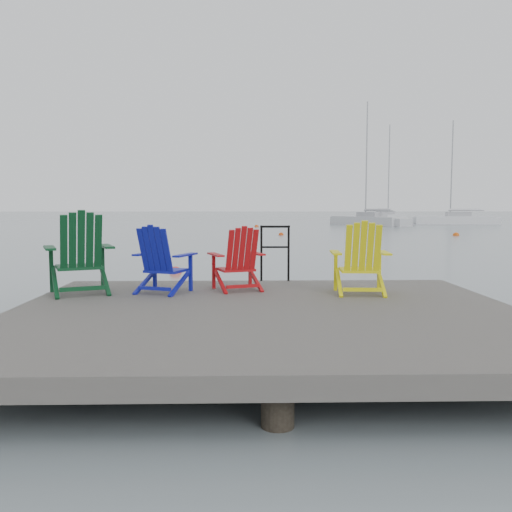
{
  "coord_description": "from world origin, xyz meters",
  "views": [
    {
      "loc": [
        -0.26,
        -6.25,
        1.7
      ],
      "look_at": [
        -0.04,
        3.07,
        0.85
      ],
      "focal_mm": 38.0,
      "sensor_mm": 36.0,
      "label": 1
    }
  ],
  "objects_px": {
    "handrail": "(275,248)",
    "buoy_b": "(281,235)",
    "chair_yellow": "(361,258)",
    "chair_blue": "(162,260)",
    "chair_red": "(238,259)",
    "sailboat_far": "(454,221)",
    "sailboat_near": "(369,221)",
    "buoy_a": "(175,273)",
    "buoy_c": "(456,236)",
    "sailboat_mid": "(387,218)",
    "buoy_d": "(257,227)",
    "chair_green": "(80,253)"
  },
  "relations": [
    {
      "from": "handrail",
      "to": "sailboat_far",
      "type": "distance_m",
      "value": 48.76
    },
    {
      "from": "sailboat_mid",
      "to": "buoy_c",
      "type": "xyz_separation_m",
      "value": [
        -4.81,
        -33.7,
        -0.36
      ]
    },
    {
      "from": "chair_green",
      "to": "buoy_a",
      "type": "relative_size",
      "value": 3.42
    },
    {
      "from": "buoy_b",
      "to": "buoy_d",
      "type": "xyz_separation_m",
      "value": [
        -1.16,
        13.46,
        0.0
      ]
    },
    {
      "from": "chair_green",
      "to": "chair_blue",
      "type": "relative_size",
      "value": 1.2
    },
    {
      "from": "handrail",
      "to": "chair_red",
      "type": "bearing_deg",
      "value": -120.37
    },
    {
      "from": "chair_red",
      "to": "buoy_a",
      "type": "distance_m",
      "value": 6.52
    },
    {
      "from": "chair_green",
      "to": "buoy_d",
      "type": "relative_size",
      "value": 3.02
    },
    {
      "from": "sailboat_far",
      "to": "buoy_b",
      "type": "distance_m",
      "value": 27.45
    },
    {
      "from": "chair_red",
      "to": "chair_yellow",
      "type": "distance_m",
      "value": 1.72
    },
    {
      "from": "handrail",
      "to": "buoy_d",
      "type": "xyz_separation_m",
      "value": [
        0.64,
        37.55,
        -1.04
      ]
    },
    {
      "from": "sailboat_near",
      "to": "sailboat_far",
      "type": "relative_size",
      "value": 1.13
    },
    {
      "from": "sailboat_far",
      "to": "sailboat_mid",
      "type": "bearing_deg",
      "value": 25.96
    },
    {
      "from": "buoy_b",
      "to": "chair_red",
      "type": "bearing_deg",
      "value": -95.42
    },
    {
      "from": "chair_yellow",
      "to": "buoy_c",
      "type": "xyz_separation_m",
      "value": [
        11.05,
        24.49,
        -1.0
      ]
    },
    {
      "from": "buoy_a",
      "to": "sailboat_near",
      "type": "bearing_deg",
      "value": 69.68
    },
    {
      "from": "chair_green",
      "to": "chair_yellow",
      "type": "relative_size",
      "value": 1.14
    },
    {
      "from": "handrail",
      "to": "buoy_b",
      "type": "distance_m",
      "value": 24.18
    },
    {
      "from": "chair_green",
      "to": "sailboat_near",
      "type": "relative_size",
      "value": 0.1
    },
    {
      "from": "buoy_d",
      "to": "buoy_b",
      "type": "bearing_deg",
      "value": -85.09
    },
    {
      "from": "chair_yellow",
      "to": "chair_red",
      "type": "bearing_deg",
      "value": 171.76
    },
    {
      "from": "chair_yellow",
      "to": "sailboat_far",
      "type": "distance_m",
      "value": 49.58
    },
    {
      "from": "buoy_b",
      "to": "chair_green",
      "type": "bearing_deg",
      "value": -100.16
    },
    {
      "from": "buoy_b",
      "to": "buoy_d",
      "type": "relative_size",
      "value": 0.85
    },
    {
      "from": "handrail",
      "to": "sailboat_near",
      "type": "xyz_separation_m",
      "value": [
        11.25,
        41.75,
        -0.69
      ]
    },
    {
      "from": "chair_blue",
      "to": "buoy_d",
      "type": "xyz_separation_m",
      "value": [
        2.29,
        38.75,
        -0.97
      ]
    },
    {
      "from": "sailboat_far",
      "to": "buoy_d",
      "type": "relative_size",
      "value": 28.1
    },
    {
      "from": "sailboat_far",
      "to": "buoy_d",
      "type": "distance_m",
      "value": 20.84
    },
    {
      "from": "buoy_c",
      "to": "chair_yellow",
      "type": "bearing_deg",
      "value": -114.28
    },
    {
      "from": "chair_red",
      "to": "sailboat_near",
      "type": "bearing_deg",
      "value": 55.97
    },
    {
      "from": "handrail",
      "to": "chair_green",
      "type": "bearing_deg",
      "value": -155.24
    },
    {
      "from": "sailboat_near",
      "to": "sailboat_far",
      "type": "distance_m",
      "value": 9.45
    },
    {
      "from": "buoy_b",
      "to": "handrail",
      "type": "bearing_deg",
      "value": -94.26
    },
    {
      "from": "chair_green",
      "to": "chair_blue",
      "type": "height_order",
      "value": "chair_green"
    },
    {
      "from": "chair_green",
      "to": "chair_red",
      "type": "height_order",
      "value": "chair_green"
    },
    {
      "from": "sailboat_mid",
      "to": "buoy_d",
      "type": "height_order",
      "value": "sailboat_mid"
    },
    {
      "from": "buoy_a",
      "to": "buoy_b",
      "type": "relative_size",
      "value": 1.04
    },
    {
      "from": "sailboat_near",
      "to": "sailboat_far",
      "type": "xyz_separation_m",
      "value": [
        9.1,
        2.56,
        0.0
      ]
    },
    {
      "from": "sailboat_far",
      "to": "buoy_c",
      "type": "relative_size",
      "value": 26.66
    },
    {
      "from": "chair_blue",
      "to": "buoy_b",
      "type": "bearing_deg",
      "value": 103.43
    },
    {
      "from": "handrail",
      "to": "buoy_b",
      "type": "height_order",
      "value": "handrail"
    },
    {
      "from": "sailboat_far",
      "to": "chair_yellow",
      "type": "bearing_deg",
      "value": 167.89
    },
    {
      "from": "chair_blue",
      "to": "chair_red",
      "type": "distance_m",
      "value": 1.08
    },
    {
      "from": "sailboat_near",
      "to": "buoy_a",
      "type": "relative_size",
      "value": 35.92
    },
    {
      "from": "sailboat_mid",
      "to": "buoy_c",
      "type": "bearing_deg",
      "value": -65.08
    },
    {
      "from": "chair_yellow",
      "to": "buoy_a",
      "type": "xyz_separation_m",
      "value": [
        -3.36,
        6.6,
        -1.0
      ]
    },
    {
      "from": "sailboat_mid",
      "to": "buoy_c",
      "type": "height_order",
      "value": "sailboat_mid"
    },
    {
      "from": "sailboat_mid",
      "to": "sailboat_far",
      "type": "bearing_deg",
      "value": -41.75
    },
    {
      "from": "chair_yellow",
      "to": "handrail",
      "type": "bearing_deg",
      "value": 132.92
    },
    {
      "from": "chair_green",
      "to": "buoy_a",
      "type": "bearing_deg",
      "value": 63.15
    }
  ]
}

